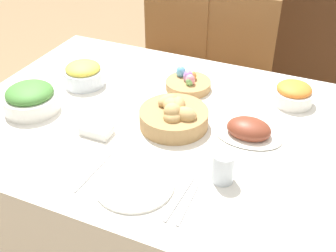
{
  "coord_description": "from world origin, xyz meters",
  "views": [
    {
      "loc": [
        0.48,
        -1.19,
        1.62
      ],
      "look_at": [
        -0.0,
        -0.08,
        0.78
      ],
      "focal_mm": 45.0,
      "sensor_mm": 36.0,
      "label": 1
    }
  ],
  "objects_px": {
    "egg_basket": "(188,82)",
    "drinking_cup": "(223,167)",
    "chair_far_center": "(231,76)",
    "spoon": "(189,202)",
    "bread_basket": "(174,116)",
    "fork": "(93,172)",
    "dinner_plate": "(134,184)",
    "sideboard": "(268,29)",
    "carrot_bowl": "(293,94)",
    "green_salad_bowl": "(31,98)",
    "knife": "(179,199)",
    "ham_platter": "(249,130)",
    "butter_dish": "(97,130)",
    "chair_far_left": "(165,63)",
    "pineapple_bowl": "(84,74)"
  },
  "relations": [
    {
      "from": "egg_basket",
      "to": "drinking_cup",
      "type": "relative_size",
      "value": 1.89
    },
    {
      "from": "carrot_bowl",
      "to": "butter_dish",
      "type": "distance_m",
      "value": 0.78
    },
    {
      "from": "ham_platter",
      "to": "carrot_bowl",
      "type": "relative_size",
      "value": 1.51
    },
    {
      "from": "green_salad_bowl",
      "to": "dinner_plate",
      "type": "height_order",
      "value": "green_salad_bowl"
    },
    {
      "from": "dinner_plate",
      "to": "drinking_cup",
      "type": "relative_size",
      "value": 2.45
    },
    {
      "from": "chair_far_center",
      "to": "bread_basket",
      "type": "xyz_separation_m",
      "value": [
        0.03,
        -0.91,
        0.29
      ]
    },
    {
      "from": "bread_basket",
      "to": "dinner_plate",
      "type": "height_order",
      "value": "bread_basket"
    },
    {
      "from": "chair_far_left",
      "to": "spoon",
      "type": "xyz_separation_m",
      "value": [
        0.63,
        -1.25,
        0.25
      ]
    },
    {
      "from": "knife",
      "to": "drinking_cup",
      "type": "relative_size",
      "value": 1.98
    },
    {
      "from": "chair_far_left",
      "to": "ham_platter",
      "type": "bearing_deg",
      "value": -44.56
    },
    {
      "from": "sideboard",
      "to": "knife",
      "type": "height_order",
      "value": "sideboard"
    },
    {
      "from": "bread_basket",
      "to": "dinner_plate",
      "type": "distance_m",
      "value": 0.34
    },
    {
      "from": "chair_far_center",
      "to": "pineapple_bowl",
      "type": "xyz_separation_m",
      "value": [
        -0.44,
        -0.77,
        0.29
      ]
    },
    {
      "from": "dinner_plate",
      "to": "chair_far_left",
      "type": "bearing_deg",
      "value": 110.0
    },
    {
      "from": "bread_basket",
      "to": "ham_platter",
      "type": "relative_size",
      "value": 1.04
    },
    {
      "from": "chair_far_center",
      "to": "drinking_cup",
      "type": "bearing_deg",
      "value": -80.13
    },
    {
      "from": "butter_dish",
      "to": "chair_far_center",
      "type": "bearing_deg",
      "value": 79.55
    },
    {
      "from": "spoon",
      "to": "butter_dish",
      "type": "xyz_separation_m",
      "value": [
        -0.42,
        0.18,
        0.01
      ]
    },
    {
      "from": "ham_platter",
      "to": "pineapple_bowl",
      "type": "bearing_deg",
      "value": 173.21
    },
    {
      "from": "egg_basket",
      "to": "fork",
      "type": "relative_size",
      "value": 0.96
    },
    {
      "from": "egg_basket",
      "to": "sideboard",
      "type": "bearing_deg",
      "value": 88.39
    },
    {
      "from": "chair_far_center",
      "to": "butter_dish",
      "type": "bearing_deg",
      "value": -104.88
    },
    {
      "from": "ham_platter",
      "to": "spoon",
      "type": "distance_m",
      "value": 0.4
    },
    {
      "from": "carrot_bowl",
      "to": "spoon",
      "type": "height_order",
      "value": "carrot_bowl"
    },
    {
      "from": "sideboard",
      "to": "ham_platter",
      "type": "relative_size",
      "value": 6.19
    },
    {
      "from": "bread_basket",
      "to": "fork",
      "type": "bearing_deg",
      "value": -111.26
    },
    {
      "from": "bread_basket",
      "to": "fork",
      "type": "relative_size",
      "value": 1.27
    },
    {
      "from": "sideboard",
      "to": "fork",
      "type": "relative_size",
      "value": 7.56
    },
    {
      "from": "chair_far_left",
      "to": "carrot_bowl",
      "type": "bearing_deg",
      "value": -29.17
    },
    {
      "from": "green_salad_bowl",
      "to": "butter_dish",
      "type": "bearing_deg",
      "value": -7.44
    },
    {
      "from": "knife",
      "to": "dinner_plate",
      "type": "bearing_deg",
      "value": -177.7
    },
    {
      "from": "sideboard",
      "to": "pineapple_bowl",
      "type": "relative_size",
      "value": 8.72
    },
    {
      "from": "egg_basket",
      "to": "ham_platter",
      "type": "relative_size",
      "value": 0.78
    },
    {
      "from": "chair_far_center",
      "to": "spoon",
      "type": "bearing_deg",
      "value": -84.17
    },
    {
      "from": "green_salad_bowl",
      "to": "dinner_plate",
      "type": "relative_size",
      "value": 0.87
    },
    {
      "from": "carrot_bowl",
      "to": "spoon",
      "type": "xyz_separation_m",
      "value": [
        -0.17,
        -0.68,
        -0.04
      ]
    },
    {
      "from": "bread_basket",
      "to": "pineapple_bowl",
      "type": "xyz_separation_m",
      "value": [
        -0.47,
        0.13,
        0.01
      ]
    },
    {
      "from": "drinking_cup",
      "to": "bread_basket",
      "type": "bearing_deg",
      "value": 139.99
    },
    {
      "from": "dinner_plate",
      "to": "butter_dish",
      "type": "distance_m",
      "value": 0.31
    },
    {
      "from": "sideboard",
      "to": "pineapple_bowl",
      "type": "distance_m",
      "value": 1.73
    },
    {
      "from": "green_salad_bowl",
      "to": "spoon",
      "type": "distance_m",
      "value": 0.77
    },
    {
      "from": "carrot_bowl",
      "to": "butter_dish",
      "type": "height_order",
      "value": "carrot_bowl"
    },
    {
      "from": "bread_basket",
      "to": "egg_basket",
      "type": "height_order",
      "value": "bread_basket"
    },
    {
      "from": "green_salad_bowl",
      "to": "knife",
      "type": "distance_m",
      "value": 0.74
    },
    {
      "from": "sideboard",
      "to": "butter_dish",
      "type": "xyz_separation_m",
      "value": [
        -0.22,
        -1.93,
        0.3
      ]
    },
    {
      "from": "dinner_plate",
      "to": "sideboard",
      "type": "bearing_deg",
      "value": 90.72
    },
    {
      "from": "green_salad_bowl",
      "to": "egg_basket",
      "type": "bearing_deg",
      "value": 38.87
    },
    {
      "from": "spoon",
      "to": "egg_basket",
      "type": "bearing_deg",
      "value": 109.28
    },
    {
      "from": "pineapple_bowl",
      "to": "carrot_bowl",
      "type": "height_order",
      "value": "pineapple_bowl"
    },
    {
      "from": "carrot_bowl",
      "to": "fork",
      "type": "bearing_deg",
      "value": -126.31
    }
  ]
}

